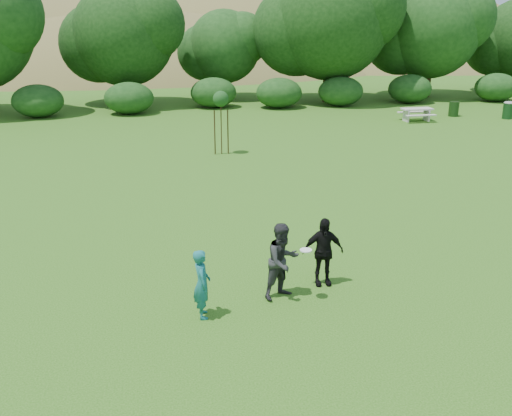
{
  "coord_description": "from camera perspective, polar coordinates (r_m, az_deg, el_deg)",
  "views": [
    {
      "loc": [
        -2.76,
        -11.46,
        6.23
      ],
      "look_at": [
        0.0,
        3.0,
        1.1
      ],
      "focal_mm": 40.0,
      "sensor_mm": 36.0,
      "label": 1
    }
  ],
  "objects": [
    {
      "name": "ground",
      "position": [
        13.33,
        2.45,
        -8.67
      ],
      "size": [
        120.0,
        120.0,
        0.0
      ],
      "primitive_type": "plane",
      "color": "#19470C",
      "rests_on": "ground"
    },
    {
      "name": "player_teal",
      "position": [
        12.17,
        -5.43,
        -7.55
      ],
      "size": [
        0.38,
        0.57,
        1.54
      ],
      "primitive_type": "imported",
      "rotation": [
        0.0,
        0.0,
        1.6
      ],
      "color": "#166165",
      "rests_on": "ground"
    },
    {
      "name": "player_grey",
      "position": [
        12.87,
        2.69,
        -5.31
      ],
      "size": [
        1.07,
        0.98,
        1.78
      ],
      "primitive_type": "imported",
      "rotation": [
        0.0,
        0.0,
        0.45
      ],
      "color": "#27282A",
      "rests_on": "ground"
    },
    {
      "name": "player_black",
      "position": [
        13.56,
        6.71,
        -4.35
      ],
      "size": [
        1.0,
        0.47,
        1.68
      ],
      "primitive_type": "imported",
      "rotation": [
        0.0,
        0.0,
        -0.06
      ],
      "color": "black",
      "rests_on": "ground"
    },
    {
      "name": "trash_can_near",
      "position": [
        37.68,
        19.17,
        9.34
      ],
      "size": [
        0.6,
        0.6,
        0.9
      ],
      "primitive_type": "cylinder",
      "color": "#173312",
      "rests_on": "ground"
    },
    {
      "name": "frisbee",
      "position": [
        12.63,
        5.01,
        -4.22
      ],
      "size": [
        0.27,
        0.27,
        0.03
      ],
      "color": "white",
      "rests_on": "ground"
    },
    {
      "name": "sapling",
      "position": [
        25.73,
        -3.55,
        10.66
      ],
      "size": [
        0.7,
        0.7,
        2.85
      ],
      "color": "#3B2917",
      "rests_on": "ground"
    },
    {
      "name": "picnic_table",
      "position": [
        35.31,
        15.77,
        9.19
      ],
      "size": [
        1.8,
        1.48,
        0.76
      ],
      "color": "#B7B2A9",
      "rests_on": "ground"
    },
    {
      "name": "trash_can_lidded",
      "position": [
        37.95,
        23.9,
        8.97
      ],
      "size": [
        0.6,
        0.6,
        1.05
      ],
      "color": "#143818",
      "rests_on": "ground"
    },
    {
      "name": "hillside",
      "position": [
        81.98,
        -9.04,
        6.14
      ],
      "size": [
        150.0,
        72.0,
        52.0
      ],
      "color": "olive",
      "rests_on": "ground"
    },
    {
      "name": "tree_row",
      "position": [
        40.61,
        -2.43,
        17.28
      ],
      "size": [
        53.92,
        10.38,
        9.62
      ],
      "color": "#3A2616",
      "rests_on": "ground"
    }
  ]
}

